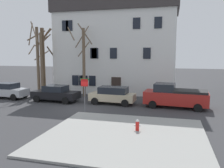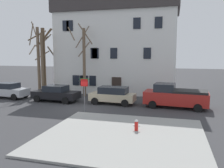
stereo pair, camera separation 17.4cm
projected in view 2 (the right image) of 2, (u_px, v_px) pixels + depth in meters
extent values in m
plane|color=#38383A|center=(80.00, 109.00, 19.85)|extent=(120.00, 120.00, 0.00)
cube|color=#999993|center=(123.00, 135.00, 13.32)|extent=(9.20, 8.26, 0.12)
cube|color=white|center=(117.00, 53.00, 29.19)|extent=(14.35, 6.69, 9.60)
cube|color=#383333|center=(118.00, 4.00, 28.41)|extent=(14.85, 7.19, 2.39)
cube|color=#2D231E|center=(116.00, 86.00, 26.23)|extent=(1.10, 0.12, 2.10)
cube|color=black|center=(76.00, 80.00, 27.47)|extent=(0.80, 0.08, 1.20)
cube|color=black|center=(83.00, 80.00, 27.24)|extent=(0.80, 0.08, 1.20)
cube|color=black|center=(85.00, 81.00, 27.17)|extent=(0.80, 0.08, 1.20)
cube|color=black|center=(93.00, 81.00, 26.91)|extent=(0.80, 0.08, 1.20)
cube|color=black|center=(94.00, 53.00, 26.45)|extent=(0.80, 0.08, 1.20)
cube|color=black|center=(95.00, 53.00, 26.41)|extent=(0.80, 0.08, 1.20)
cube|color=black|center=(114.00, 53.00, 25.84)|extent=(0.80, 0.08, 1.20)
cube|color=black|center=(147.00, 53.00, 24.87)|extent=(0.80, 0.08, 1.20)
cube|color=black|center=(66.00, 26.00, 26.93)|extent=(0.80, 0.08, 1.20)
cube|color=black|center=(70.00, 26.00, 26.80)|extent=(0.80, 0.08, 1.20)
cube|color=black|center=(137.00, 23.00, 24.76)|extent=(0.80, 0.08, 1.20)
cube|color=black|center=(159.00, 23.00, 24.16)|extent=(0.80, 0.08, 1.20)
cylinder|color=brown|center=(39.00, 61.00, 27.35)|extent=(0.35, 0.35, 7.84)
cylinder|color=brown|center=(32.00, 49.00, 27.30)|extent=(0.27, 1.53, 1.21)
cylinder|color=brown|center=(46.00, 40.00, 27.86)|extent=(2.09, 1.05, 1.25)
cylinder|color=brown|center=(31.00, 34.00, 26.95)|extent=(0.51, 1.53, 2.64)
cylinder|color=brown|center=(44.00, 61.00, 27.83)|extent=(0.44, 0.44, 7.79)
cylinder|color=brown|center=(44.00, 38.00, 28.41)|extent=(1.96, 0.84, 2.34)
cylinder|color=brown|center=(45.00, 37.00, 28.22)|extent=(1.68, 0.55, 2.08)
cylinder|color=brown|center=(52.00, 52.00, 27.55)|extent=(0.41, 2.15, 1.34)
cylinder|color=brown|center=(37.00, 36.00, 28.22)|extent=(1.23, 2.34, 1.40)
cylinder|color=brown|center=(42.00, 64.00, 27.26)|extent=(0.33, 0.33, 7.18)
cylinder|color=brown|center=(42.00, 41.00, 27.66)|extent=(1.48, 0.84, 1.30)
cylinder|color=brown|center=(42.00, 55.00, 27.96)|extent=(1.61, 0.97, 1.20)
cylinder|color=brown|center=(35.00, 32.00, 26.28)|extent=(1.42, 0.95, 2.41)
cylinder|color=brown|center=(84.00, 63.00, 25.39)|extent=(0.33, 0.33, 7.50)
cylinder|color=brown|center=(71.00, 33.00, 24.45)|extent=(1.81, 2.29, 1.64)
cylinder|color=brown|center=(84.00, 49.00, 25.82)|extent=(1.32, 0.61, 1.71)
cylinder|color=brown|center=(85.00, 34.00, 24.29)|extent=(1.36, 1.00, 2.18)
cylinder|color=brown|center=(82.00, 37.00, 25.73)|extent=(1.42, 0.98, 2.47)
cube|color=#B7BABF|center=(9.00, 92.00, 24.76)|extent=(4.47, 2.03, 0.76)
cube|color=#1E232B|center=(8.00, 85.00, 24.67)|extent=(2.10, 1.67, 0.58)
cylinder|color=black|center=(4.00, 93.00, 26.10)|extent=(0.69, 0.26, 0.68)
cylinder|color=black|center=(14.00, 97.00, 23.51)|extent=(0.69, 0.26, 0.68)
cylinder|color=black|center=(26.00, 94.00, 25.15)|extent=(0.69, 0.26, 0.68)
cube|color=black|center=(56.00, 95.00, 23.06)|extent=(4.80, 2.17, 0.71)
cube|color=#1E232B|center=(56.00, 88.00, 22.98)|extent=(2.26, 1.79, 0.58)
cylinder|color=black|center=(37.00, 99.00, 22.73)|extent=(0.69, 0.26, 0.68)
cylinder|color=black|center=(48.00, 95.00, 24.50)|extent=(0.69, 0.26, 0.68)
cylinder|color=black|center=(65.00, 101.00, 21.71)|extent=(0.69, 0.26, 0.68)
cylinder|color=black|center=(75.00, 97.00, 23.48)|extent=(0.69, 0.26, 0.68)
cube|color=#C6B793|center=(112.00, 97.00, 21.83)|extent=(4.36, 1.96, 0.71)
cube|color=#1E232B|center=(113.00, 90.00, 21.72)|extent=(2.73, 1.66, 0.62)
cylinder|color=black|center=(95.00, 101.00, 21.51)|extent=(0.69, 0.26, 0.68)
cylinder|color=black|center=(101.00, 98.00, 23.14)|extent=(0.69, 0.26, 0.68)
cylinder|color=black|center=(125.00, 103.00, 20.61)|extent=(0.69, 0.26, 0.68)
cylinder|color=black|center=(130.00, 100.00, 22.24)|extent=(0.69, 0.26, 0.68)
cube|color=#AD231E|center=(176.00, 98.00, 20.32)|extent=(5.63, 2.58, 1.09)
cube|color=#1E232B|center=(165.00, 87.00, 20.54)|extent=(1.91, 1.99, 0.70)
cube|color=black|center=(190.00, 92.00, 19.82)|extent=(3.01, 2.26, 0.20)
cylinder|color=black|center=(152.00, 105.00, 20.06)|extent=(0.70, 0.28, 0.68)
cylinder|color=black|center=(156.00, 100.00, 22.00)|extent=(0.70, 0.28, 0.68)
cylinder|color=black|center=(198.00, 108.00, 18.78)|extent=(0.70, 0.28, 0.68)
cylinder|color=black|center=(198.00, 103.00, 20.72)|extent=(0.70, 0.28, 0.68)
cylinder|color=red|center=(136.00, 126.00, 13.91)|extent=(0.22, 0.22, 0.56)
sphere|color=silver|center=(136.00, 121.00, 13.87)|extent=(0.21, 0.21, 0.21)
cylinder|color=silver|center=(134.00, 125.00, 13.95)|extent=(0.10, 0.09, 0.09)
cylinder|color=silver|center=(139.00, 126.00, 13.86)|extent=(0.10, 0.09, 0.09)
cylinder|color=slate|center=(84.00, 96.00, 18.71)|extent=(0.07, 0.07, 2.73)
cube|color=red|center=(84.00, 83.00, 18.55)|extent=(0.60, 0.03, 0.60)
cube|color=#1E8C38|center=(84.00, 80.00, 18.56)|extent=(0.76, 0.02, 0.18)
torus|color=black|center=(62.00, 91.00, 27.11)|extent=(0.71, 0.11, 0.71)
torus|color=black|center=(54.00, 91.00, 27.29)|extent=(0.71, 0.11, 0.71)
cylinder|color=maroon|center=(58.00, 89.00, 27.17)|extent=(1.00, 0.13, 0.19)
cylinder|color=maroon|center=(56.00, 87.00, 27.17)|extent=(0.09, 0.04, 0.45)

